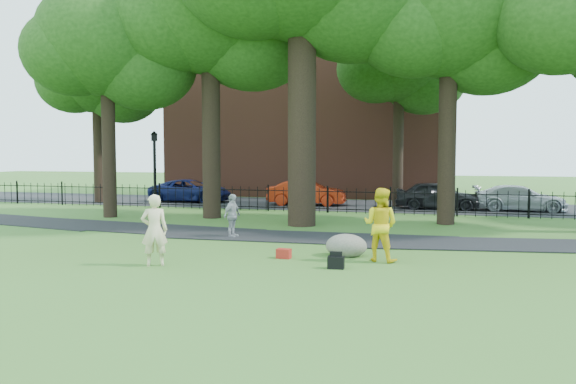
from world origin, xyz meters
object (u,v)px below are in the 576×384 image
(woman, at_px, (154,230))
(boulder, at_px, (346,244))
(man, at_px, (380,225))
(lamppost, at_px, (155,175))
(red_sedan, at_px, (307,193))

(woman, xyz_separation_m, boulder, (4.47, 2.68, -0.58))
(woman, height_order, man, man)
(boulder, distance_m, lamppost, 11.91)
(woman, height_order, lamppost, lamppost)
(woman, xyz_separation_m, lamppost, (-5.21, 9.43, 0.97))
(boulder, bearing_deg, man, -26.75)
(man, distance_m, lamppost, 12.95)
(woman, distance_m, boulder, 5.25)
(man, distance_m, red_sedan, 15.86)
(boulder, height_order, lamppost, lamppost)
(boulder, relative_size, red_sedan, 0.27)
(lamppost, relative_size, red_sedan, 0.91)
(man, height_order, red_sedan, man)
(boulder, xyz_separation_m, lamppost, (-9.69, 6.75, 1.55))
(man, height_order, lamppost, lamppost)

